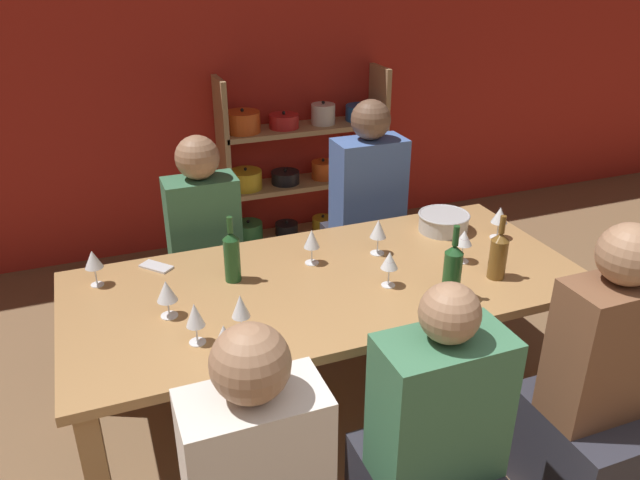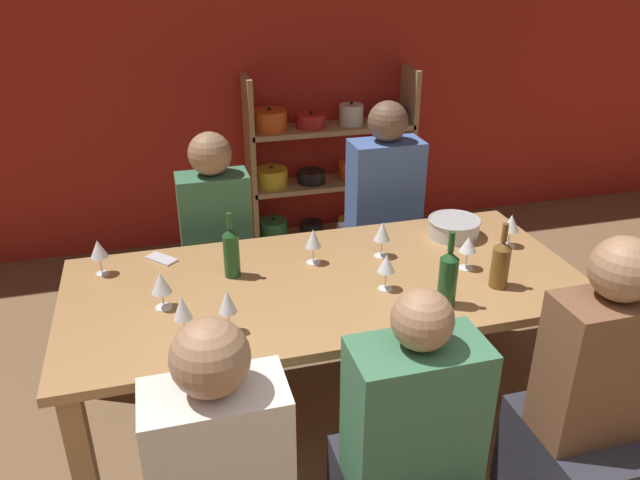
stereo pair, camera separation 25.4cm
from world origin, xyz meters
name	(u,v)px [view 1 (the left image)]	position (x,y,z in m)	size (l,w,h in m)	color
wall_back_red	(207,59)	(0.00, 3.83, 1.35)	(8.80, 0.06, 2.70)	red
shelf_unit	(302,172)	(0.61, 3.63, 0.52)	(1.23, 0.30, 1.26)	tan
dining_table	(328,296)	(0.04, 1.69, 0.66)	(2.24, 1.01, 0.74)	#AD7F4C
mixing_bowl	(444,221)	(0.78, 1.96, 0.79)	(0.26, 0.26, 0.09)	#B7BABC
wine_bottle_green	(498,254)	(0.74, 1.45, 0.85)	(0.08, 0.08, 0.29)	brown
wine_bottle_dark	(452,271)	(0.45, 1.37, 0.86)	(0.08, 0.08, 0.33)	#1E4C23
wine_bottle_amber	(232,255)	(-0.35, 1.84, 0.86)	(0.07, 0.07, 0.30)	#1E4C23
wine_glass_red_a	(195,316)	(-0.59, 1.43, 0.85)	(0.07, 0.07, 0.17)	white
wine_glass_white_a	(167,292)	(-0.66, 1.65, 0.85)	(0.08, 0.08, 0.16)	white
wine_glass_red_b	(464,239)	(0.68, 1.63, 0.85)	(0.08, 0.08, 0.16)	white
wine_glass_red_c	(224,336)	(-0.52, 1.28, 0.84)	(0.07, 0.07, 0.15)	white
wine_glass_white_b	(312,240)	(0.03, 1.87, 0.86)	(0.07, 0.07, 0.17)	white
wine_glass_white_c	(93,260)	(-0.91, 2.01, 0.86)	(0.08, 0.08, 0.17)	white
wine_glass_red_d	(389,261)	(0.26, 1.56, 0.85)	(0.07, 0.07, 0.16)	white
wine_glass_red_e	(241,308)	(-0.42, 1.41, 0.86)	(0.07, 0.07, 0.18)	white
wine_glass_empty_a	(500,216)	(0.99, 1.79, 0.85)	(0.08, 0.08, 0.16)	white
wine_glass_white_d	(378,230)	(0.35, 1.85, 0.86)	(0.08, 0.08, 0.17)	white
cell_phone	(156,267)	(-0.65, 2.08, 0.74)	(0.15, 0.16, 0.01)	silver
person_near_a	(433,467)	(0.10, 0.85, 0.41)	(0.44, 0.55, 1.15)	#2D2D38
person_far_a	(207,272)	(-0.36, 2.46, 0.46)	(0.37, 0.46, 1.22)	#2D2D38
person_far_b	(367,235)	(0.63, 2.53, 0.48)	(0.41, 0.51, 1.30)	#2D2D38
person_near_c	(592,407)	(0.81, 0.86, 0.45)	(0.40, 0.50, 1.23)	#2D2D38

